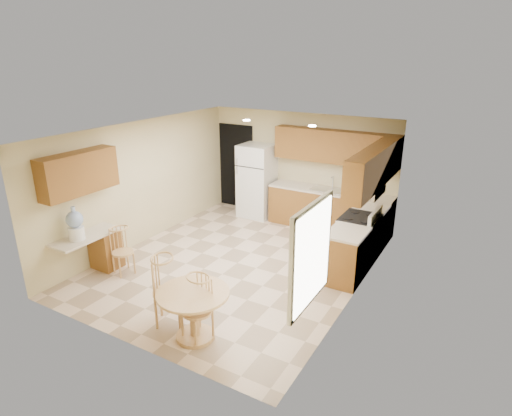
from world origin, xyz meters
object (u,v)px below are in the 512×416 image
Objects in this scene: chair_table_a at (163,287)px; water_crock at (75,225)px; chair_table_b at (192,306)px; stove at (358,239)px; chair_desk at (118,248)px; dining_table at (194,308)px; refrigerator at (257,181)px.

chair_table_a is 1.78× the size of water_crock.
chair_table_b is at bearing -8.59° from water_crock.
water_crock is at bearing -142.11° from stove.
chair_table_a is at bearing -117.82° from stove.
chair_table_a is at bearing 4.29° from chair_table_b.
stove is 3.80m from chair_table_a.
chair_desk is (-3.47, -2.60, 0.05)m from stove.
chair_desk is at bearing -143.17° from stove.
dining_table is 1.15× the size of chair_desk.
chair_table_b is at bearing -70.03° from refrigerator.
water_crock reaches higher than dining_table.
dining_table is 1.05× the size of chair_table_b.
chair_table_b is 1.62× the size of water_crock.
dining_table is 0.95× the size of chair_table_a.
stove is 1.16× the size of chair_table_b.
water_crock reaches higher than chair_table_b.
refrigerator is at bearing -54.94° from chair_table_b.
chair_table_b reaches higher than dining_table.
refrigerator is at bearing -169.56° from chair_desk.
refrigerator is 1.68× the size of chair_table_a.
chair_table_b is at bearing 48.80° from chair_table_a.
stove is 1.05× the size of chair_table_a.
water_crock is (-1.05, -4.27, 0.16)m from refrigerator.
refrigerator is 3.15m from stove.
chair_table_a is at bearing -76.43° from refrigerator.
refrigerator is at bearing 109.78° from dining_table.
dining_table is 2.39m from chair_desk.
refrigerator is 3.88m from chair_desk.
stove is 4.34m from chair_desk.
chair_desk is at bearing 160.96° from dining_table.
chair_table_a is at bearing 177.44° from dining_table.
stove is at bearing 37.89° from water_crock.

